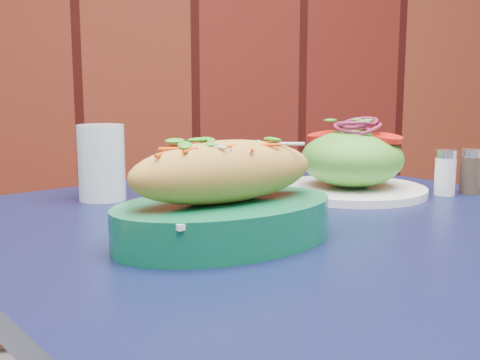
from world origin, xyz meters
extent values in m
cube|color=black|center=(-0.12, 1.60, 0.73)|extent=(1.06, 1.06, 0.03)
cylinder|color=black|center=(0.05, 2.04, 0.36)|extent=(0.04, 0.04, 0.72)
cube|color=white|center=(-0.23, 1.51, 0.79)|extent=(0.22, 0.18, 0.01)
ellipsoid|color=gold|center=(-0.23, 1.51, 0.83)|extent=(0.24, 0.15, 0.07)
cylinder|color=white|center=(0.03, 1.74, 0.76)|extent=(0.23, 0.23, 0.01)
ellipsoid|color=#4C992D|center=(0.03, 1.74, 0.81)|extent=(0.16, 0.16, 0.09)
cylinder|color=red|center=(0.07, 1.71, 0.84)|extent=(0.05, 0.05, 0.01)
cylinder|color=red|center=(-0.01, 1.77, 0.84)|extent=(0.05, 0.05, 0.01)
cylinder|color=red|center=(0.03, 1.79, 0.84)|extent=(0.05, 0.05, 0.01)
torus|color=maroon|center=(0.03, 1.74, 0.85)|extent=(0.06, 0.06, 0.01)
torus|color=maroon|center=(0.03, 1.74, 0.86)|extent=(0.06, 0.06, 0.01)
torus|color=maroon|center=(0.03, 1.74, 0.86)|extent=(0.06, 0.06, 0.01)
torus|color=maroon|center=(0.03, 1.74, 0.87)|extent=(0.06, 0.06, 0.01)
cylinder|color=silver|center=(-0.35, 1.79, 0.81)|extent=(0.07, 0.07, 0.11)
cylinder|color=white|center=(0.17, 1.69, 0.78)|extent=(0.03, 0.03, 0.06)
cylinder|color=silver|center=(0.17, 1.69, 0.81)|extent=(0.03, 0.03, 0.01)
cylinder|color=#3F3326|center=(0.21, 1.69, 0.78)|extent=(0.03, 0.03, 0.06)
cylinder|color=silver|center=(0.21, 1.69, 0.81)|extent=(0.03, 0.03, 0.01)
camera|label=1|loc=(-0.37, 0.88, 0.93)|focal=45.00mm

